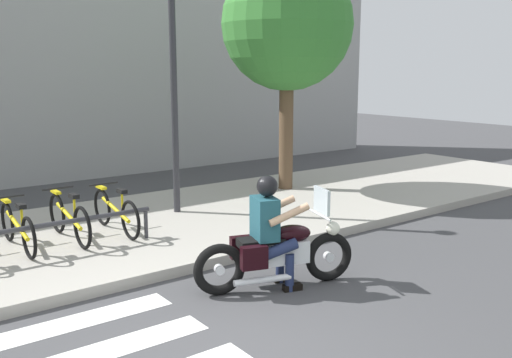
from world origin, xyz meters
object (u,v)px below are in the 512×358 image
Objects in this scene: motorcycle at (277,252)px; street_lamp at (173,61)px; rider at (271,224)px; bicycle_4 at (17,227)px; tree_near_rack at (287,26)px; bicycle_6 at (116,211)px; bicycle_5 at (69,218)px.

motorcycle is 4.40m from street_lamp.
rider is at bearing 159.74° from motorcycle.
bicycle_4 is (-2.23, 3.02, -0.34)m from rider.
motorcycle is 0.38m from rider.
tree_near_rack is at bearing 9.78° from bicycle_4.
tree_near_rack is at bearing 13.03° from bicycle_6.
bicycle_6 is at bearing -166.97° from tree_near_rack.
tree_near_rack is (3.53, 4.05, 3.13)m from motorcycle.
street_lamp reaches higher than bicycle_4.
bicycle_4 is 6.68m from tree_near_rack.
bicycle_6 is at bearing 103.87° from rider.
tree_near_rack is at bearing 11.18° from bicycle_5.
rider is 6.06m from tree_near_rack.
bicycle_6 is 0.35× the size of street_lamp.
street_lamp is at bearing 22.85° from bicycle_6.
rider is 3.77m from bicycle_4.
motorcycle is at bearing -20.26° from rider.
bicycle_6 reaches higher than bicycle_4.
bicycle_5 is 1.01× the size of bicycle_6.
street_lamp is (0.69, 3.62, 2.01)m from rider.
street_lamp is at bearing 15.54° from bicycle_5.
motorcycle is 1.42× the size of rider.
bicycle_4 is at bearing -170.22° from tree_near_rack.
bicycle_5 is (0.74, -0.00, 0.01)m from bicycle_4.
motorcycle is 3.82m from bicycle_4.
motorcycle is 0.41× the size of tree_near_rack.
bicycle_6 is at bearing 0.04° from bicycle_5.
street_lamp reaches higher than bicycle_5.
bicycle_4 is at bearing -168.29° from street_lamp.
bicycle_4 is 1.48m from bicycle_6.
bicycle_5 is at bearing -168.82° from tree_near_rack.
motorcycle is at bearing -74.96° from bicycle_6.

